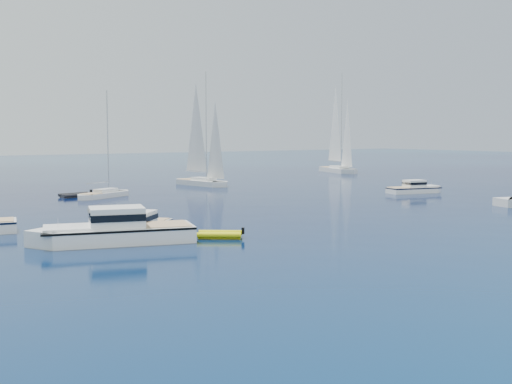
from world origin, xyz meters
TOP-DOWN VIEW (x-y plane):
  - ground at (0.00, 0.00)m, footprint 400.00×400.00m
  - motor_cruiser_left at (-15.27, 18.34)m, footprint 7.97×7.77m
  - motor_cruiser_centre at (-17.76, 16.63)m, footprint 12.24×6.83m
  - motor_cruiser_far_r at (26.39, 29.09)m, footprint 8.22×4.22m
  - sailboat_centre at (-7.19, 45.90)m, footprint 8.72×5.94m
  - sailboat_sails_r at (10.44, 54.23)m, footprint 5.01×11.57m
  - sailboat_sails_far at (46.95, 65.89)m, footprint 6.61×13.61m
  - tender_yellow at (-10.89, 14.32)m, footprint 3.70×3.43m
  - tender_grey_far at (-9.69, 48.11)m, footprint 4.07×2.60m

SIDE VIEW (x-z plane):
  - ground at x=0.00m, z-range 0.00..0.00m
  - motor_cruiser_left at x=-15.27m, z-range -1.12..1.12m
  - motor_cruiser_centre at x=-17.76m, z-range -1.54..1.54m
  - motor_cruiser_far_r at x=26.39m, z-range -1.03..1.03m
  - sailboat_centre at x=-7.19m, z-range -6.35..6.35m
  - sailboat_sails_r at x=10.44m, z-range -8.25..8.25m
  - sailboat_sails_far at x=46.95m, z-range -9.68..9.68m
  - tender_yellow at x=-10.89m, z-range -0.47..0.47m
  - tender_grey_far at x=-9.69m, z-range -0.47..0.47m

